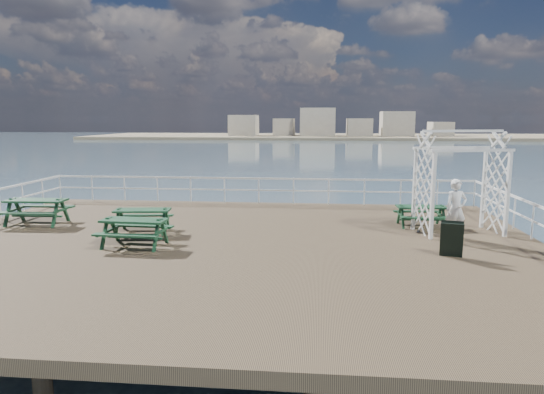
{
  "coord_description": "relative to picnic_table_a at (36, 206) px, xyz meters",
  "views": [
    {
      "loc": [
        2.52,
        -13.33,
        3.52
      ],
      "look_at": [
        1.07,
        1.67,
        1.1
      ],
      "focal_mm": 32.0,
      "sensor_mm": 36.0,
      "label": 1
    }
  ],
  "objects": [
    {
      "name": "sandwich_board",
      "position": [
        12.97,
        -2.75,
        -0.16
      ],
      "size": [
        0.65,
        0.55,
        0.93
      ],
      "rotation": [
        0.0,
        0.0,
        -0.26
      ],
      "color": "black",
      "rests_on": "ground"
    },
    {
      "name": "sea_backdrop",
      "position": [
        19.54,
        132.09,
        -1.12
      ],
      "size": [
        300.0,
        300.0,
        9.2
      ],
      "color": "#3B5364",
      "rests_on": "ground"
    },
    {
      "name": "picnic_table_a",
      "position": [
        0.0,
        0.0,
        0.0
      ],
      "size": [
        2.01,
        1.64,
        0.96
      ],
      "rotation": [
        0.0,
        0.0,
        0.03
      ],
      "color": "#13361D",
      "rests_on": "ground"
    },
    {
      "name": "picnic_table_d",
      "position": [
        4.41,
        -2.52,
        -0.05
      ],
      "size": [
        1.87,
        1.54,
        0.87
      ],
      "rotation": [
        0.0,
        0.0,
        -0.05
      ],
      "color": "#13361D",
      "rests_on": "ground"
    },
    {
      "name": "picnic_table_c",
      "position": [
        12.93,
        0.87,
        -0.11
      ],
      "size": [
        1.67,
        1.37,
        0.78
      ],
      "rotation": [
        0.0,
        0.0,
        0.06
      ],
      "color": "#13361D",
      "rests_on": "ground"
    },
    {
      "name": "person",
      "position": [
        13.6,
        -0.7,
        0.28
      ],
      "size": [
        0.73,
        0.56,
        1.78
      ],
      "primitive_type": "imported",
      "rotation": [
        0.0,
        0.0,
        0.23
      ],
      "color": "white",
      "rests_on": "ground"
    },
    {
      "name": "railing",
      "position": [
        6.93,
        0.59,
        0.26
      ],
      "size": [
        17.77,
        13.76,
        1.1
      ],
      "color": "silver",
      "rests_on": "ground"
    },
    {
      "name": "trellis_arbor",
      "position": [
        13.88,
        0.01,
        0.81
      ],
      "size": [
        2.82,
        1.92,
        3.21
      ],
      "rotation": [
        0.0,
        0.0,
        0.22
      ],
      "color": "silver",
      "rests_on": "ground"
    },
    {
      "name": "picnic_table_b",
      "position": [
        4.02,
        -0.84,
        -0.08
      ],
      "size": [
        1.86,
        1.57,
        0.83
      ],
      "rotation": [
        0.0,
        0.0,
        0.12
      ],
      "color": "#13361D",
      "rests_on": "ground"
    },
    {
      "name": "ground",
      "position": [
        7.0,
        -1.98,
        -0.76
      ],
      "size": [
        18.0,
        14.0,
        0.3
      ],
      "primitive_type": "cube",
      "color": "brown",
      "rests_on": "ground"
    }
  ]
}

